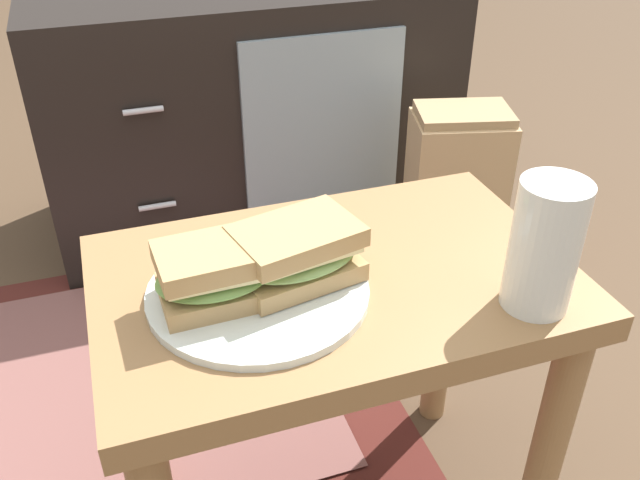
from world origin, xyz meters
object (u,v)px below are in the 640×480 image
at_px(tv_cabinet, 248,108).
at_px(sandwich_back, 297,253).
at_px(beer_glass, 544,249).
at_px(sandwich_front, 214,274).
at_px(paper_bag, 454,193).
at_px(plate, 258,292).

height_order(tv_cabinet, sandwich_back, tv_cabinet).
bearing_deg(beer_glass, sandwich_front, 162.11).
relative_size(tv_cabinet, sandwich_front, 7.41).
distance_m(sandwich_back, paper_bag, 0.83).
bearing_deg(paper_bag, sandwich_back, -133.74).
bearing_deg(sandwich_back, tv_cabinet, 80.12).
bearing_deg(tv_cabinet, sandwich_back, -99.88).
bearing_deg(beer_glass, sandwich_back, 153.84).
bearing_deg(sandwich_back, plate, -174.49).
xyz_separation_m(tv_cabinet, sandwich_back, (-0.17, -0.96, 0.21)).
bearing_deg(beer_glass, tv_cabinet, 93.73).
height_order(beer_glass, paper_bag, beer_glass).
distance_m(plate, sandwich_back, 0.06).
xyz_separation_m(tv_cabinet, paper_bag, (0.37, -0.40, -0.10)).
distance_m(tv_cabinet, beer_glass, 1.10).
bearing_deg(plate, paper_bag, 44.05).
relative_size(tv_cabinet, plate, 3.85).
distance_m(plate, paper_bag, 0.85).
xyz_separation_m(sandwich_back, beer_glass, (0.24, -0.12, 0.03)).
bearing_deg(tv_cabinet, beer_glass, -86.27).
bearing_deg(paper_bag, sandwich_front, -137.96).
distance_m(tv_cabinet, sandwich_front, 1.02).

